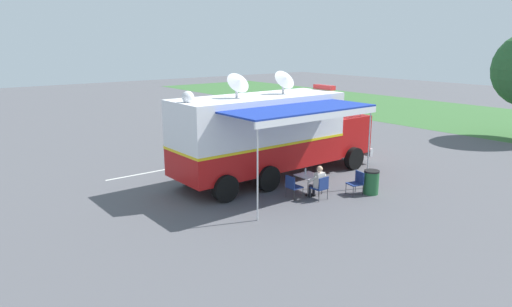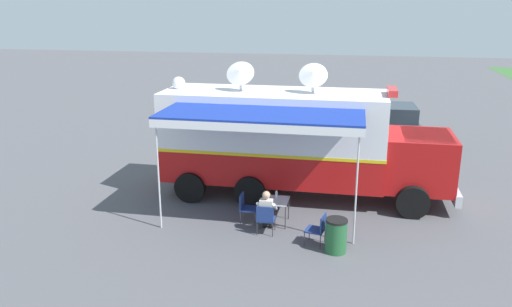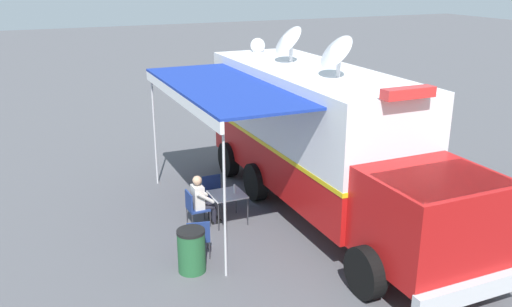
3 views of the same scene
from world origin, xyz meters
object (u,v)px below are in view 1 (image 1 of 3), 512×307
(trash_bin, at_px, (371,182))
(folding_chair_beside_table, at_px, (293,185))
(folding_table, at_px, (308,176))
(command_truck, at_px, (274,132))
(seated_responder, at_px, (317,181))
(folding_chair_at_table, at_px, (321,186))
(folding_chair_spare_by_truck, at_px, (357,181))
(car_behind_truck, at_px, (240,123))
(water_bottle, at_px, (306,171))

(trash_bin, bearing_deg, folding_chair_beside_table, -117.70)
(folding_table, bearing_deg, command_truck, 172.72)
(seated_responder, bearing_deg, folding_chair_at_table, 0.23)
(folding_table, xyz_separation_m, folding_chair_spare_by_truck, (1.19, 1.37, -0.16))
(command_truck, distance_m, car_behind_truck, 8.58)
(command_truck, relative_size, folding_table, 11.83)
(folding_table, relative_size, folding_chair_spare_by_truck, 0.92)
(folding_table, relative_size, car_behind_truck, 0.19)
(command_truck, xyz_separation_m, seated_responder, (3.00, -0.43, -1.30))
(command_truck, bearing_deg, folding_chair_beside_table, -25.20)
(folding_chair_at_table, bearing_deg, folding_chair_spare_by_truck, 75.55)
(folding_table, relative_size, folding_chair_beside_table, 0.92)
(command_truck, xyz_separation_m, folding_chair_at_table, (3.19, -0.43, -1.43))
(trash_bin, height_order, car_behind_truck, car_behind_truck)
(command_truck, xyz_separation_m, folding_table, (2.39, -0.30, -1.27))
(folding_table, relative_size, water_bottle, 3.59)
(folding_chair_beside_table, bearing_deg, folding_chair_spare_by_truck, 63.25)
(folding_table, bearing_deg, folding_chair_spare_by_truck, 49.20)
(car_behind_truck, bearing_deg, command_truck, -26.63)
(folding_chair_at_table, bearing_deg, car_behind_truck, 158.53)
(seated_responder, bearing_deg, folding_chair_spare_by_truck, 69.03)
(command_truck, distance_m, folding_chair_spare_by_truck, 4.00)
(command_truck, xyz_separation_m, folding_chair_beside_table, (2.45, -1.15, -1.43))
(command_truck, bearing_deg, seated_responder, -8.22)
(folding_table, relative_size, trash_bin, 0.88)
(folding_chair_spare_by_truck, bearing_deg, folding_chair_beside_table, -116.75)
(folding_chair_spare_by_truck, bearing_deg, water_bottle, -135.19)
(water_bottle, distance_m, seated_responder, 0.82)
(folding_table, distance_m, trash_bin, 2.38)
(folding_chair_spare_by_truck, distance_m, trash_bin, 0.56)
(folding_chair_beside_table, xyz_separation_m, folding_chair_spare_by_truck, (1.12, 2.22, 0.00))
(folding_chair_beside_table, distance_m, seated_responder, 0.91)
(seated_responder, bearing_deg, car_behind_truck, 158.18)
(water_bottle, bearing_deg, folding_chair_beside_table, -74.67)
(car_behind_truck, bearing_deg, folding_chair_beside_table, -26.28)
(water_bottle, distance_m, trash_bin, 2.49)
(water_bottle, bearing_deg, trash_bin, 47.77)
(folding_table, distance_m, car_behind_truck, 10.81)
(water_bottle, height_order, seated_responder, seated_responder)
(folding_table, distance_m, folding_chair_beside_table, 0.87)
(folding_chair_at_table, bearing_deg, trash_bin, 70.96)
(folding_table, bearing_deg, folding_chair_at_table, -9.05)
(folding_chair_spare_by_truck, xyz_separation_m, seated_responder, (-0.58, -1.50, 0.14))
(command_truck, distance_m, water_bottle, 2.49)
(command_truck, height_order, folding_chair_spare_by_truck, command_truck)
(folding_chair_at_table, bearing_deg, folding_chair_beside_table, -135.46)
(folding_table, height_order, car_behind_truck, car_behind_truck)
(folding_chair_at_table, bearing_deg, command_truck, 172.28)
(folding_chair_spare_by_truck, relative_size, seated_responder, 0.70)
(seated_responder, height_order, trash_bin, seated_responder)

